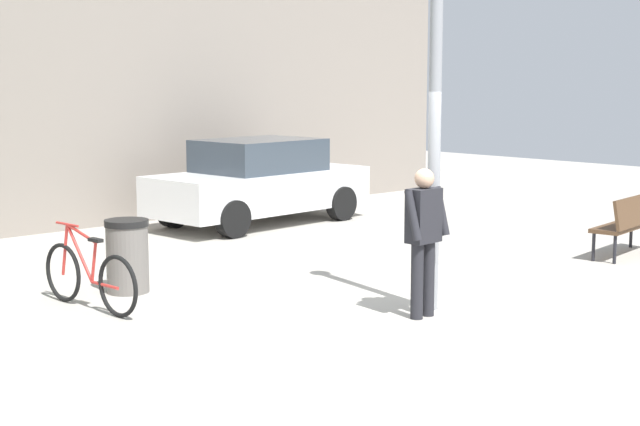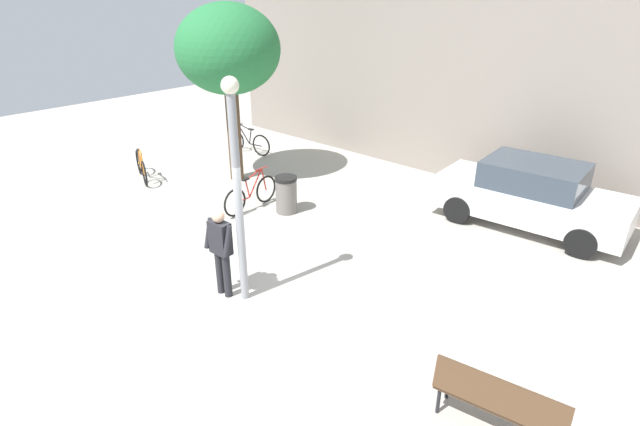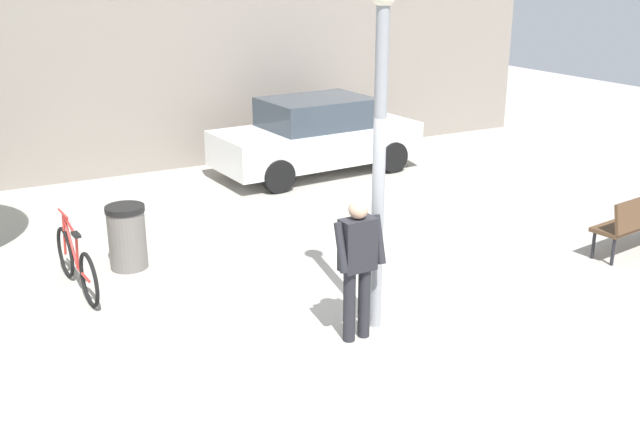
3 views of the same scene
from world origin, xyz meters
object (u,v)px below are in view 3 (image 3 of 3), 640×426
object	(u,v)px
bicycle_red	(76,263)
parked_car_white	(317,136)
person_by_lamppost	(358,260)
park_bench	(640,218)
trash_bin	(127,237)
lamppost	(380,138)

from	to	relation	value
bicycle_red	parked_car_white	size ratio (longest dim) A/B	0.42
person_by_lamppost	park_bench	xyz separation A→B (m)	(5.03, 0.31, -0.42)
park_bench	trash_bin	size ratio (longest dim) A/B	1.80
person_by_lamppost	trash_bin	bearing A→B (deg)	118.10
person_by_lamppost	parked_car_white	xyz separation A→B (m)	(2.93, 6.50, -0.19)
person_by_lamppost	lamppost	bearing A→B (deg)	26.02
lamppost	trash_bin	size ratio (longest dim) A/B	4.29
lamppost	trash_bin	distance (m)	4.20
person_by_lamppost	bicycle_red	size ratio (longest dim) A/B	0.92
lamppost	parked_car_white	size ratio (longest dim) A/B	0.91
person_by_lamppost	park_bench	distance (m)	5.06
person_by_lamppost	bicycle_red	distance (m)	3.87
trash_bin	lamppost	bearing A→B (deg)	-55.82
person_by_lamppost	parked_car_white	world-z (taller)	person_by_lamppost
bicycle_red	trash_bin	distance (m)	0.91
person_by_lamppost	park_bench	bearing A→B (deg)	3.54
lamppost	park_bench	xyz separation A→B (m)	(4.67, 0.13, -1.73)
lamppost	trash_bin	xyz separation A→B (m)	(-2.13, 3.13, -1.82)
person_by_lamppost	trash_bin	xyz separation A→B (m)	(-1.77, 3.31, -0.50)
bicycle_red	parked_car_white	world-z (taller)	parked_car_white
parked_car_white	lamppost	bearing A→B (deg)	-112.10
person_by_lamppost	bicycle_red	bearing A→B (deg)	131.80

